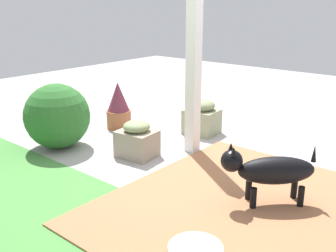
{
  "coord_description": "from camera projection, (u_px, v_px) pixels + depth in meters",
  "views": [
    {
      "loc": [
        -2.25,
        3.19,
        1.61
      ],
      "look_at": [
        0.24,
        0.26,
        0.4
      ],
      "focal_mm": 42.41,
      "sensor_mm": 36.0,
      "label": 1
    }
  ],
  "objects": [
    {
      "name": "terracotta_pot_spiky",
      "position": [
        118.0,
        107.0,
        5.19
      ],
      "size": [
        0.32,
        0.32,
        0.61
      ],
      "color": "#995635",
      "rests_on": "ground"
    },
    {
      "name": "round_shrub",
      "position": [
        57.0,
        116.0,
        4.47
      ],
      "size": [
        0.74,
        0.74,
        0.74
      ],
      "primitive_type": "sphere",
      "color": "#2B6528",
      "rests_on": "ground"
    },
    {
      "name": "dog",
      "position": [
        270.0,
        170.0,
        3.19
      ],
      "size": [
        0.65,
        0.64,
        0.53
      ],
      "color": "black",
      "rests_on": "ground"
    },
    {
      "name": "stone_planter_nearest",
      "position": [
        202.0,
        117.0,
        4.99
      ],
      "size": [
        0.43,
        0.38,
        0.44
      ],
      "color": "gray",
      "rests_on": "ground"
    },
    {
      "name": "ground_plane",
      "position": [
        201.0,
        161.0,
        4.19
      ],
      "size": [
        12.0,
        12.0,
        0.0
      ],
      "primitive_type": "plane",
      "color": "#A59F9C"
    },
    {
      "name": "porch_pillar",
      "position": [
        194.0,
        60.0,
        4.17
      ],
      "size": [
        0.12,
        0.12,
        2.04
      ],
      "primitive_type": "cube",
      "color": "white",
      "rests_on": "ground"
    },
    {
      "name": "brick_path",
      "position": [
        231.0,
        203.0,
        3.29
      ],
      "size": [
        1.8,
        2.4,
        0.02
      ],
      "primitive_type": "cube",
      "color": "#A26844",
      "rests_on": "ground"
    },
    {
      "name": "stone_planter_mid",
      "position": [
        137.0,
        140.0,
        4.25
      ],
      "size": [
        0.43,
        0.37,
        0.4
      ],
      "color": "gray",
      "rests_on": "ground"
    }
  ]
}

